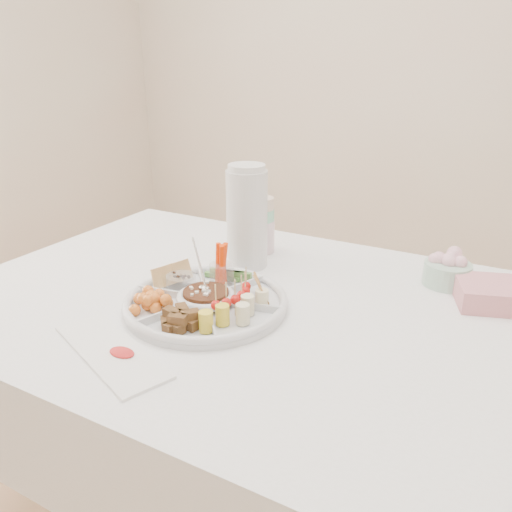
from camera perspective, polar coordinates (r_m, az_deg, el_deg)
The scene contains 15 objects.
wall_back at distance 3.01m, azimuth 19.86°, elevation 21.16°, with size 4.00×0.02×2.70m, color beige.
dining_table at distance 1.44m, azimuth -0.08°, elevation -18.78°, with size 1.52×1.02×0.76m, color white.
party_tray at distance 1.19m, azimuth -5.73°, elevation -4.99°, with size 0.38×0.38×0.04m, color white.
bean_dip at distance 1.18m, azimuth -5.74°, elevation -4.67°, with size 0.11×0.11×0.04m, color #391F13.
tortillas at distance 1.20m, azimuth 0.45°, elevation -3.54°, with size 0.09×0.09×0.06m, color #B4712C, non-canonical shape.
carrot_cucumber at distance 1.28m, azimuth -3.44°, elevation -0.87°, with size 0.12×0.12×0.11m, color #F83700, non-canonical shape.
pita_raisins at distance 1.28m, azimuth -9.20°, elevation -2.13°, with size 0.10×0.10×0.06m, color tan, non-canonical shape.
cherries at distance 1.18m, azimuth -12.07°, elevation -4.88°, with size 0.12×0.12×0.05m, color orange, non-canonical shape.
granola_chunks at distance 1.08m, azimuth -8.57°, elevation -7.25°, with size 0.10×0.10×0.04m, color #3F2E15, non-canonical shape.
banana_tomato at distance 1.08m, azimuth -1.71°, elevation -5.59°, with size 0.10×0.10×0.08m, color #EDD07C, non-canonical shape.
cup_stack at distance 1.50m, azimuth 0.63°, elevation 4.47°, with size 0.08×0.08×0.22m, color #AAC3A0.
thermos at distance 1.39m, azimuth -1.04°, elevation 4.63°, with size 0.11×0.11×0.30m, color silver.
flower_bowl at distance 1.39m, azimuth 21.05°, elevation -1.35°, with size 0.12×0.12×0.09m, color #97C0A6.
napkin_stack at distance 1.33m, azimuth 25.43°, elevation -3.94°, with size 0.16×0.14×0.05m, color #D6858F.
placemat at distance 1.06m, azimuth -16.25°, elevation -10.39°, with size 0.32×0.11×0.01m, color white.
Camera 1 is at (0.52, -0.96, 1.31)m, focal length 35.00 mm.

